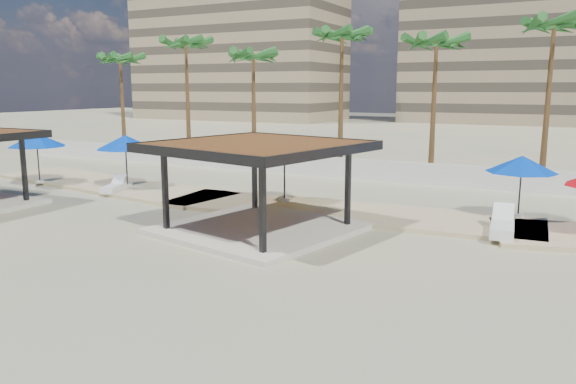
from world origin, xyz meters
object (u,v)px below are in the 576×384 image
object	(u,v)px
umbrella_a	(125,142)
lounger_b	(502,227)
pavilion_central	(258,178)
lounger_a	(114,187)

from	to	relation	value
umbrella_a	lounger_b	xyz separation A→B (m)	(18.69, -1.03, -2.11)
umbrella_a	lounger_b	world-z (taller)	umbrella_a
pavilion_central	umbrella_a	xyz separation A→B (m)	(-10.50, 4.23, 0.50)
umbrella_a	pavilion_central	bearing A→B (deg)	-21.95
pavilion_central	lounger_a	distance (m)	10.73
umbrella_a	lounger_a	size ratio (longest dim) A/B	1.93
umbrella_a	lounger_b	size ratio (longest dim) A/B	1.60
pavilion_central	lounger_b	world-z (taller)	pavilion_central
lounger_a	lounger_b	size ratio (longest dim) A/B	0.83
pavilion_central	lounger_b	distance (m)	8.94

